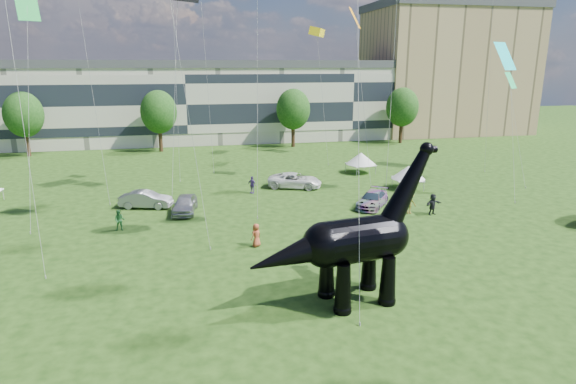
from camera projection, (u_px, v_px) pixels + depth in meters
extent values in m
plane|color=#16330C|center=(371.00, 329.00, 23.49)|extent=(220.00, 220.00, 0.00)
cube|color=beige|center=(186.00, 105.00, 78.89)|extent=(78.00, 11.00, 12.00)
cube|color=tan|center=(446.00, 72.00, 90.14)|extent=(28.00, 18.00, 22.00)
cylinder|color=#382314|center=(28.00, 145.00, 67.08)|extent=(0.56, 0.56, 3.20)
ellipsoid|color=#14380F|center=(23.00, 111.00, 65.86)|extent=(5.20, 5.20, 6.24)
cylinder|color=#382314|center=(161.00, 141.00, 70.72)|extent=(0.56, 0.56, 3.20)
ellipsoid|color=#14380F|center=(158.00, 108.00, 69.50)|extent=(5.20, 5.20, 6.24)
cylinder|color=#382314|center=(293.00, 137.00, 74.76)|extent=(0.56, 0.56, 3.20)
ellipsoid|color=#14380F|center=(293.00, 106.00, 73.54)|extent=(5.20, 5.20, 6.24)
cylinder|color=#382314|center=(401.00, 133.00, 78.40)|extent=(0.56, 0.56, 3.20)
ellipsoid|color=#14380F|center=(402.00, 104.00, 77.18)|extent=(5.20, 5.20, 6.24)
cone|color=black|center=(343.00, 289.00, 24.77)|extent=(1.06, 1.06, 2.68)
sphere|color=black|center=(342.00, 309.00, 25.08)|extent=(0.98, 0.98, 0.98)
cone|color=black|center=(327.00, 274.00, 26.55)|extent=(1.06, 1.06, 2.68)
sphere|color=black|center=(326.00, 293.00, 26.85)|extent=(0.98, 0.98, 0.98)
cone|color=black|center=(388.00, 280.00, 25.71)|extent=(1.06, 1.06, 2.68)
sphere|color=black|center=(387.00, 300.00, 26.01)|extent=(0.98, 0.98, 0.98)
cone|color=black|center=(369.00, 266.00, 27.48)|extent=(1.06, 1.06, 2.68)
sphere|color=black|center=(368.00, 285.00, 27.79)|extent=(0.98, 0.98, 0.98)
cylinder|color=black|center=(357.00, 240.00, 25.54)|extent=(4.09, 2.98, 2.42)
sphere|color=black|center=(325.00, 245.00, 24.89)|extent=(2.42, 2.42, 2.42)
sphere|color=black|center=(387.00, 236.00, 26.20)|extent=(2.33, 2.33, 2.33)
cone|color=black|center=(407.00, 188.00, 25.91)|extent=(3.54, 1.86, 4.74)
sphere|color=black|center=(427.00, 149.00, 25.76)|extent=(0.75, 0.75, 0.75)
cylinder|color=black|center=(431.00, 150.00, 25.86)|extent=(0.68, 0.49, 0.39)
cone|color=black|center=(292.00, 255.00, 24.32)|extent=(4.97, 2.60, 2.63)
imported|color=#ABACB0|center=(185.00, 204.00, 41.71)|extent=(2.47, 4.76, 1.55)
imported|color=gray|center=(146.00, 199.00, 43.16)|extent=(4.89, 2.78, 1.52)
imported|color=white|center=(295.00, 180.00, 50.15)|extent=(6.12, 4.37, 1.55)
imported|color=#595960|center=(373.00, 199.00, 43.40)|extent=(4.58, 5.10, 1.42)
cube|color=silver|center=(408.00, 179.00, 49.81)|extent=(3.05, 3.05, 0.11)
cone|color=silver|center=(408.00, 172.00, 49.62)|extent=(3.86, 3.86, 1.36)
cylinder|color=#999999|center=(399.00, 187.00, 48.62)|extent=(0.05, 0.05, 1.00)
cylinder|color=#999999|center=(424.00, 186.00, 48.81)|extent=(0.05, 0.05, 1.00)
cylinder|color=#999999|center=(392.00, 181.00, 51.06)|extent=(0.05, 0.05, 1.00)
cylinder|color=#999999|center=(415.00, 181.00, 51.26)|extent=(0.05, 0.05, 1.00)
cube|color=silver|center=(361.00, 164.00, 56.97)|extent=(3.21, 3.21, 0.11)
cone|color=silver|center=(361.00, 158.00, 56.78)|extent=(4.07, 4.07, 1.38)
cylinder|color=#999999|center=(357.00, 172.00, 55.48)|extent=(0.06, 0.06, 1.01)
cylinder|color=#999999|center=(376.00, 170.00, 56.43)|extent=(0.06, 0.06, 1.01)
cylinder|color=#999999|center=(346.00, 167.00, 57.77)|extent=(0.06, 0.06, 1.01)
cylinder|color=#999999|center=(364.00, 166.00, 58.73)|extent=(0.06, 0.06, 1.01)
cylinder|color=#999999|center=(3.00, 194.00, 45.74)|extent=(0.06, 0.06, 1.05)
imported|color=black|center=(433.00, 204.00, 41.14)|extent=(1.79, 1.02, 1.84)
imported|color=#36883E|center=(120.00, 220.00, 37.20)|extent=(0.86, 0.69, 1.67)
imported|color=#A8482A|center=(256.00, 235.00, 33.92)|extent=(0.98, 0.93, 1.69)
imported|color=olive|center=(410.00, 203.00, 41.42)|extent=(1.25, 0.79, 1.85)
imported|color=#4F3579|center=(252.00, 185.00, 47.95)|extent=(1.01, 1.04, 1.75)
cube|color=yellow|center=(317.00, 32.00, 60.71)|extent=(2.80, 3.53, 1.26)
plane|color=green|center=(27.00, 6.00, 36.79)|extent=(2.19, 1.61, 2.20)
plane|color=orange|center=(355.00, 18.00, 47.21)|extent=(2.01, 2.48, 1.98)
plane|color=#1BB55F|center=(511.00, 80.00, 47.53)|extent=(2.00, 1.69, 1.58)
plane|color=#0DCCCC|center=(505.00, 56.00, 54.06)|extent=(3.93, 3.11, 3.08)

